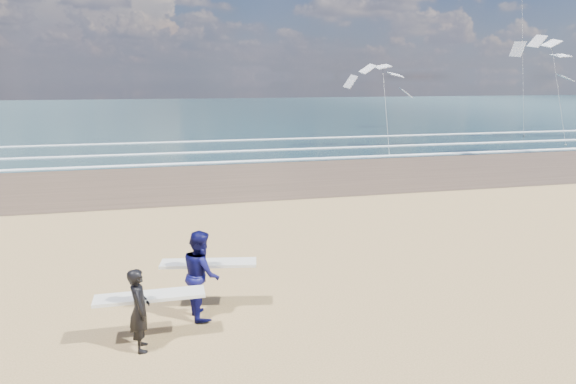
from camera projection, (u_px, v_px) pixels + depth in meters
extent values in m
cube|color=#493627|center=(489.00, 165.00, 31.61)|extent=(220.00, 12.00, 0.01)
cube|color=#172E33|center=(286.00, 110.00, 82.81)|extent=(220.00, 100.00, 0.02)
cube|color=white|center=(448.00, 153.00, 36.15)|extent=(220.00, 0.50, 0.05)
cube|color=white|center=(416.00, 145.00, 40.60)|extent=(220.00, 0.50, 0.05)
cube|color=white|center=(383.00, 136.00, 46.77)|extent=(220.00, 0.50, 0.05)
imported|color=black|center=(139.00, 310.00, 10.09)|extent=(0.47, 0.66, 1.70)
cube|color=silver|center=(150.00, 296.00, 10.45)|extent=(2.20, 0.52, 0.07)
imported|color=#0C0D46|center=(201.00, 274.00, 11.52)|extent=(0.88, 1.07, 2.01)
cube|color=silver|center=(209.00, 263.00, 11.87)|extent=(2.26, 0.91, 0.07)
cube|color=slate|center=(389.00, 155.00, 35.52)|extent=(0.12, 0.12, 0.10)
cube|color=slate|center=(524.00, 136.00, 46.98)|extent=(0.12, 0.12, 0.10)
cube|color=slate|center=(566.00, 145.00, 40.86)|extent=(0.12, 0.12, 0.10)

